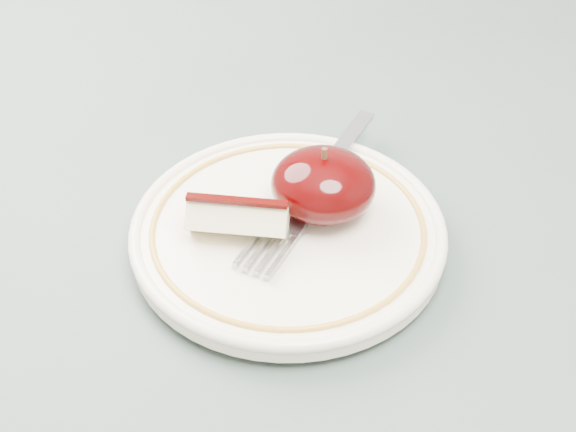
% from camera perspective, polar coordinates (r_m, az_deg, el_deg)
% --- Properties ---
extents(table, '(0.90, 0.90, 0.75)m').
position_cam_1_polar(table, '(0.63, -8.01, -7.92)').
color(table, brown).
rests_on(table, ground).
extents(plate, '(0.22, 0.22, 0.02)m').
position_cam_1_polar(plate, '(0.55, 0.00, -1.09)').
color(plate, '#F1E5CA').
rests_on(plate, table).
extents(apple_half, '(0.07, 0.07, 0.05)m').
position_cam_1_polar(apple_half, '(0.55, 2.52, 2.26)').
color(apple_half, black).
rests_on(apple_half, plate).
extents(apple_wedge, '(0.07, 0.03, 0.03)m').
position_cam_1_polar(apple_wedge, '(0.53, -3.60, -0.18)').
color(apple_wedge, beige).
rests_on(apple_wedge, plate).
extents(fork, '(0.07, 0.20, 0.00)m').
position_cam_1_polar(fork, '(0.57, 1.71, 1.98)').
color(fork, gray).
rests_on(fork, plate).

